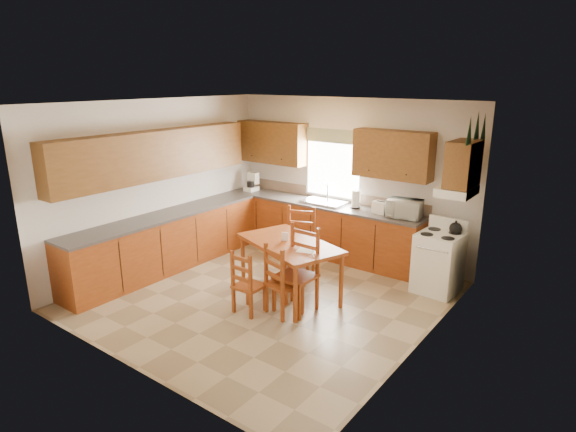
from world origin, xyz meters
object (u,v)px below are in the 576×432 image
Objects in this scene: microwave at (404,209)px; chair_near_right at (284,279)px; chair_near_left at (249,282)px; chair_far_left at (296,271)px; chair_far_right at (298,244)px; stove at (438,263)px; dining_table at (289,269)px.

microwave is 2.39m from chair_near_right.
chair_far_left is (0.47, 0.40, 0.14)m from chair_near_left.
chair_far_right is (-0.55, 1.08, 0.06)m from chair_near_right.
chair_far_left reaches higher than chair_near_right.
chair_far_right is (-1.92, -0.80, 0.12)m from stove.
chair_near_right is at bearing -83.46° from chair_far_right.
stove is 1.82× the size of microwave.
chair_far_left is (0.07, 0.16, 0.09)m from chair_near_right.
chair_near_right is (-1.37, -1.89, 0.05)m from stove.
chair_near_right is at bearing -115.28° from microwave.
stove is at bearing 60.92° from dining_table.
chair_far_left is at bearing -139.63° from chair_near_left.
microwave is (-0.71, 0.33, 0.63)m from stove.
chair_far_right reaches higher than dining_table.
dining_table is 0.69m from chair_far_right.
microwave reaches higher than chair_far_right.
chair_far_right reaches higher than chair_near_left.
microwave is 2.75m from chair_near_left.
chair_far_left is at bearing -122.97° from stove.
microwave is 0.42× the size of chair_far_left.
chair_near_right is 0.85× the size of chair_far_left.
chair_far_right is (-0.62, 0.92, -0.02)m from chair_far_left.
stove is 0.89× the size of chair_near_right.
microwave is 0.43× the size of chair_far_right.
microwave reaches higher than chair_near_right.
chair_far_right is at bearing -48.51° from chair_near_right.
dining_table is 0.55m from chair_near_right.
dining_table is at bearing 138.57° from chair_far_left.
stove reaches higher than dining_table.
chair_far_right reaches higher than chair_near_right.
chair_near_left is at bearing -103.87° from chair_far_right.
stove is at bearing -33.90° from microwave.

